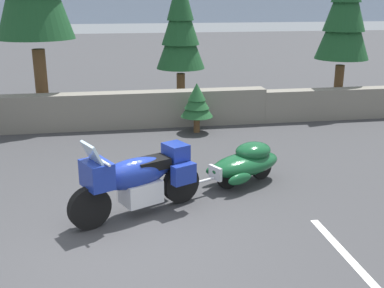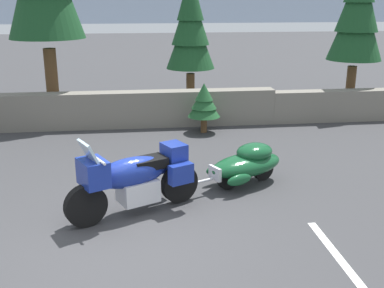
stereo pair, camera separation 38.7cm
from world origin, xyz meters
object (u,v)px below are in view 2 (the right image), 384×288
at_px(touring_motorcycle, 134,177).
at_px(car_shaped_trailer, 247,163).
at_px(pine_tree_far_right, 190,25).
at_px(pine_tree_secondary, 358,8).

height_order(touring_motorcycle, car_shaped_trailer, touring_motorcycle).
bearing_deg(pine_tree_far_right, touring_motorcycle, -103.97).
xyz_separation_m(car_shaped_trailer, pine_tree_far_right, (-0.37, 5.76, 2.15)).
relative_size(pine_tree_secondary, pine_tree_far_right, 1.18).
relative_size(touring_motorcycle, pine_tree_secondary, 0.44).
height_order(car_shaped_trailer, pine_tree_far_right, pine_tree_far_right).
xyz_separation_m(touring_motorcycle, pine_tree_far_right, (1.68, 6.77, 1.94)).
bearing_deg(car_shaped_trailer, touring_motorcycle, -154.01).
bearing_deg(pine_tree_far_right, car_shaped_trailer, -86.31).
relative_size(car_shaped_trailer, pine_tree_secondary, 0.44).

